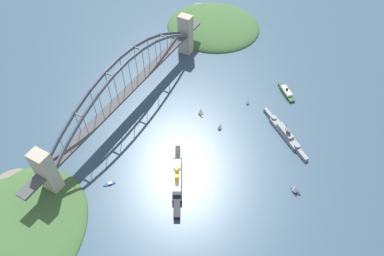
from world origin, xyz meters
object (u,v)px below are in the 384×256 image
Objects in this scene: small_boat_2 at (220,126)px; small_boat_4 at (110,184)px; naval_cruiser at (285,133)px; small_boat_1 at (248,102)px; small_boat_5 at (201,111)px; harbor_arch_bridge at (129,89)px; harbor_ferry_steamer at (286,92)px; small_boat_0 at (296,188)px; seaplane_taxiing_near_bridge at (150,68)px; ocean_liner at (177,179)px.

small_boat_2 is 130.34m from small_boat_4.
small_boat_1 is (-25.05, -53.60, 0.23)m from naval_cruiser.
small_boat_1 is 0.75× the size of small_boat_5.
harbor_ferry_steamer is (-109.43, 146.98, -27.28)m from harbor_arch_bridge.
small_boat_0 is at bearing 22.31° from harbor_ferry_steamer.
harbor_ferry_steamer is at bearing -162.44° from naval_cruiser.
small_boat_1 is 51.96m from small_boat_2.
naval_cruiser reaches higher than harbor_ferry_steamer.
naval_cruiser is 190.55m from seaplane_taxiing_near_bridge.
harbor_arch_bridge is at bearing -57.98° from small_boat_1.
small_boat_5 reaches higher than small_boat_2.
ocean_liner is at bearing -3.55° from small_boat_2.
small_boat_0 reaches higher than small_boat_2.
naval_cruiser is 6.71× the size of small_boat_5.
small_boat_4 is 129.04m from small_boat_5.
small_boat_4 is at bearing 23.53° from harbor_arch_bridge.
small_boat_2 is (-81.73, 5.08, -1.95)m from ocean_liner.
seaplane_taxiing_near_bridge is 236.52m from small_boat_0.
seaplane_taxiing_near_bridge is at bearing -137.61° from ocean_liner.
ocean_liner is 133.45m from small_boat_1.
small_boat_5 reaches higher than seaplane_taxiing_near_bridge.
ocean_liner is 6.19× the size of small_boat_0.
small_boat_2 is at bearing -12.83° from small_boat_1.
naval_cruiser is at bearing 99.73° from small_boat_5.
small_boat_1 is at bearing -135.72° from small_boat_0.
naval_cruiser is 69.75m from small_boat_0.
small_boat_0 is 1.19× the size of small_boat_4.
small_boat_5 is at bearing -165.60° from ocean_liner.
seaplane_taxiing_near_bridge is 0.76× the size of small_boat_0.
small_boat_5 is at bearing -108.53° from small_boat_2.
small_boat_5 is (16.06, -93.66, 1.35)m from naval_cruiser.
ocean_liner is 128.30m from naval_cruiser.
seaplane_taxiing_near_bridge is at bearing -76.51° from harbor_ferry_steamer.
small_boat_0 is at bearing 69.76° from small_boat_5.
small_boat_1 is at bearing -115.04° from naval_cruiser.
naval_cruiser is at bearing 111.47° from small_boat_2.
naval_cruiser is 59.16m from small_boat_1.
small_boat_4 is at bearing -23.47° from small_boat_1.
small_boat_4 is (141.01, -125.68, -2.35)m from naval_cruiser.
small_boat_5 is (-91.29, -23.44, -1.15)m from ocean_liner.
small_boat_0 reaches higher than harbor_ferry_steamer.
small_boat_0 is (16.28, 198.55, -24.39)m from harbor_arch_bridge.
small_boat_0 is at bearing 68.89° from seaplane_taxiing_near_bridge.
harbor_arch_bridge is 136.42m from small_boat_1.
ocean_liner reaches higher than small_boat_5.
harbor_arch_bridge is 175.31m from naval_cruiser.
small_boat_2 is (50.66, -11.54, 0.32)m from small_boat_1.
small_boat_2 is 0.82× the size of small_boat_4.
seaplane_taxiing_near_bridge is at bearing -111.11° from small_boat_0.
small_boat_0 is (125.71, 51.57, 2.89)m from harbor_ferry_steamer.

